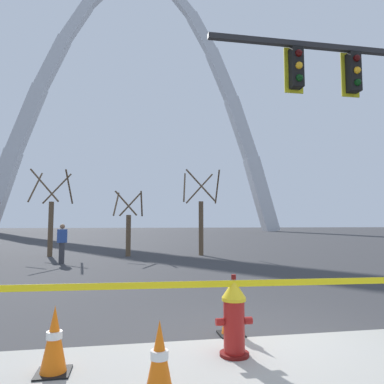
# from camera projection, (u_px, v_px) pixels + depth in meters

# --- Properties ---
(ground_plane) EXTENTS (240.00, 240.00, 0.00)m
(ground_plane) POSITION_uv_depth(u_px,v_px,m) (269.00, 341.00, 4.99)
(ground_plane) COLOR #333335
(fire_hydrant) EXTENTS (0.46, 0.48, 0.99)m
(fire_hydrant) POSITION_uv_depth(u_px,v_px,m) (234.00, 317.00, 4.44)
(fire_hydrant) COLOR #5E0F0D
(fire_hydrant) RESTS_ON ground
(caution_tape_barrier) EXTENTS (6.00, 0.35, 0.96)m
(caution_tape_barrier) POSITION_uv_depth(u_px,v_px,m) (203.00, 302.00, 4.38)
(caution_tape_barrier) COLOR #232326
(caution_tape_barrier) RESTS_ON ground
(traffic_cone_by_hydrant) EXTENTS (0.36, 0.36, 0.73)m
(traffic_cone_by_hydrant) POSITION_uv_depth(u_px,v_px,m) (159.00, 361.00, 3.32)
(traffic_cone_by_hydrant) COLOR black
(traffic_cone_by_hydrant) RESTS_ON ground
(traffic_cone_mid_sidewalk) EXTENTS (0.36, 0.36, 0.73)m
(traffic_cone_mid_sidewalk) POSITION_uv_depth(u_px,v_px,m) (231.00, 310.00, 5.26)
(traffic_cone_mid_sidewalk) COLOR black
(traffic_cone_mid_sidewalk) RESTS_ON ground
(traffic_cone_curb_edge) EXTENTS (0.36, 0.36, 0.73)m
(traffic_cone_curb_edge) POSITION_uv_depth(u_px,v_px,m) (54.00, 340.00, 3.90)
(traffic_cone_curb_edge) COLOR black
(traffic_cone_curb_edge) RESTS_ON ground
(monument_arch) EXTENTS (54.63, 2.66, 51.14)m
(monument_arch) POSITION_uv_depth(u_px,v_px,m) (140.00, 114.00, 68.06)
(monument_arch) COLOR silver
(monument_arch) RESTS_ON ground
(tree_left_mid) EXTENTS (1.94, 1.95, 4.21)m
(tree_left_mid) POSITION_uv_depth(u_px,v_px,m) (51.00, 218.00, 17.61)
(tree_left_mid) COLOR brown
(tree_left_mid) RESTS_ON ground
(tree_center_left) EXTENTS (1.49, 1.50, 3.20)m
(tree_center_left) POSITION_uv_depth(u_px,v_px,m) (128.00, 227.00, 17.74)
(tree_center_left) COLOR brown
(tree_center_left) RESTS_ON ground
(tree_center_right) EXTENTS (1.98, 1.99, 4.30)m
(tree_center_right) POSITION_uv_depth(u_px,v_px,m) (201.00, 218.00, 18.33)
(tree_center_right) COLOR brown
(tree_center_right) RESTS_ON ground
(pedestrian_walking_left) EXTENTS (0.38, 0.38, 1.59)m
(pedestrian_walking_left) POSITION_uv_depth(u_px,v_px,m) (62.00, 243.00, 14.46)
(pedestrian_walking_left) COLOR #38383D
(pedestrian_walking_left) RESTS_ON ground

